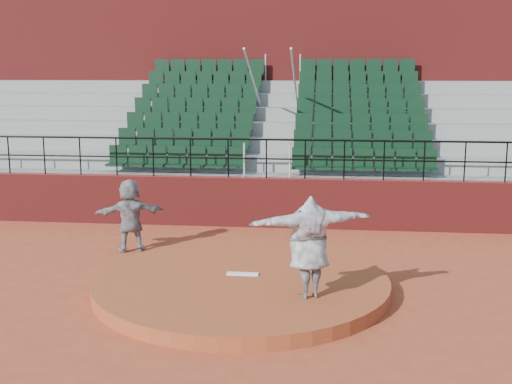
% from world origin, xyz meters
% --- Properties ---
extents(ground, '(90.00, 90.00, 0.00)m').
position_xyz_m(ground, '(0.00, 0.00, 0.00)').
color(ground, '#A34024').
rests_on(ground, ground).
extents(pitchers_mound, '(5.50, 5.50, 0.25)m').
position_xyz_m(pitchers_mound, '(0.00, 0.00, 0.12)').
color(pitchers_mound, '#9A4322').
rests_on(pitchers_mound, ground).
extents(pitching_rubber, '(0.60, 0.15, 0.03)m').
position_xyz_m(pitching_rubber, '(0.00, 0.15, 0.27)').
color(pitching_rubber, white).
rests_on(pitching_rubber, pitchers_mound).
extents(boundary_wall, '(24.00, 0.30, 1.30)m').
position_xyz_m(boundary_wall, '(0.00, 5.00, 0.65)').
color(boundary_wall, maroon).
rests_on(boundary_wall, ground).
extents(wall_railing, '(24.04, 0.05, 1.03)m').
position_xyz_m(wall_railing, '(0.00, 5.00, 2.03)').
color(wall_railing, black).
rests_on(wall_railing, boundary_wall).
extents(seating_deck, '(24.00, 5.97, 4.63)m').
position_xyz_m(seating_deck, '(0.00, 8.64, 1.45)').
color(seating_deck, gray).
rests_on(seating_deck, ground).
extents(press_box_facade, '(24.00, 3.00, 7.10)m').
position_xyz_m(press_box_facade, '(0.00, 12.60, 3.55)').
color(press_box_facade, maroon).
rests_on(press_box_facade, ground).
extents(pitcher, '(2.22, 1.38, 1.76)m').
position_xyz_m(pitcher, '(1.27, -0.91, 1.13)').
color(pitcher, black).
rests_on(pitcher, pitchers_mound).
extents(fielder, '(1.62, 1.05, 1.67)m').
position_xyz_m(fielder, '(-2.85, 2.37, 0.84)').
color(fielder, black).
rests_on(fielder, ground).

